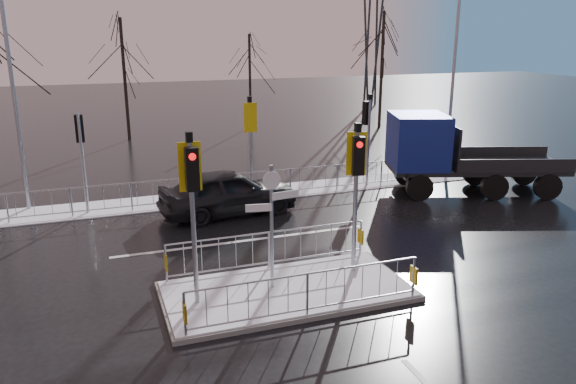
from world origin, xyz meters
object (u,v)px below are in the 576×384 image
object	(u,v)px
traffic_island	(286,279)
car_far_lane	(228,192)
street_lamp_right	(455,75)
flatbed_truck	(442,151)
street_lamp_left	(15,83)

from	to	relation	value
traffic_island	car_far_lane	xyz separation A→B (m)	(0.17, 6.51, 0.42)
street_lamp_right	traffic_island	bearing A→B (deg)	-141.27
flatbed_truck	car_far_lane	bearing A→B (deg)	178.99
traffic_island	car_far_lane	size ratio (longest dim) A/B	1.26
street_lamp_right	street_lamp_left	size ratio (longest dim) A/B	0.98
traffic_island	street_lamp_left	size ratio (longest dim) A/B	0.73
street_lamp_right	street_lamp_left	bearing A→B (deg)	176.63
traffic_island	flatbed_truck	distance (m)	10.86
traffic_island	flatbed_truck	world-z (taller)	traffic_island
flatbed_truck	street_lamp_left	bearing A→B (deg)	168.31
street_lamp_left	traffic_island	bearing A→B (deg)	-55.93
traffic_island	car_far_lane	bearing A→B (deg)	88.48
traffic_island	flatbed_truck	bearing A→B (deg)	36.13
flatbed_truck	street_lamp_left	xyz separation A→B (m)	(-15.13, 3.13, 2.83)
flatbed_truck	street_lamp_left	distance (m)	15.71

